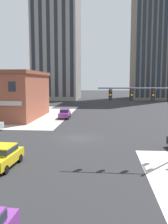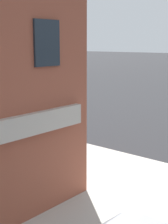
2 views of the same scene
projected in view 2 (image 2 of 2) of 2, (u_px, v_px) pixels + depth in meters
name	position (u px, v px, depth m)	size (l,w,h in m)	color
car_parked_curb	(42.00, 121.00, 21.88)	(1.99, 4.45, 1.68)	#7A3389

